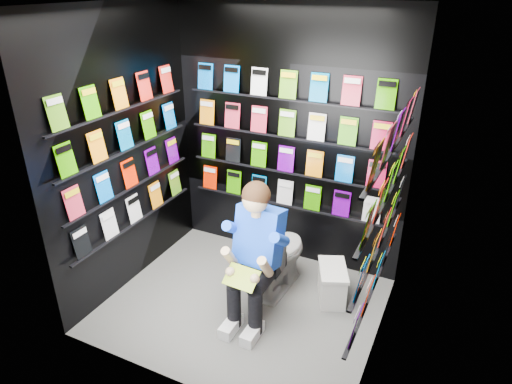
% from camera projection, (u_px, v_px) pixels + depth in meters
% --- Properties ---
extents(floor, '(2.40, 2.40, 0.00)m').
position_uv_depth(floor, '(243.00, 305.00, 4.24)').
color(floor, '#61615F').
rests_on(floor, ground).
extents(ceiling, '(2.40, 2.40, 0.00)m').
position_uv_depth(ceiling, '(239.00, 4.00, 3.13)').
color(ceiling, white).
rests_on(ceiling, floor).
extents(wall_back, '(2.40, 0.04, 2.60)m').
position_uv_depth(wall_back, '(288.00, 141.00, 4.50)').
color(wall_back, black).
rests_on(wall_back, floor).
extents(wall_front, '(2.40, 0.04, 2.60)m').
position_uv_depth(wall_front, '(168.00, 234.00, 2.87)').
color(wall_front, black).
rests_on(wall_front, floor).
extents(wall_left, '(0.04, 2.00, 2.60)m').
position_uv_depth(wall_left, '(124.00, 154.00, 4.16)').
color(wall_left, black).
rests_on(wall_left, floor).
extents(wall_right, '(0.04, 2.00, 2.60)m').
position_uv_depth(wall_right, '(392.00, 206.00, 3.22)').
color(wall_right, black).
rests_on(wall_right, floor).
extents(comics_back, '(2.10, 0.06, 1.37)m').
position_uv_depth(comics_back, '(287.00, 141.00, 4.48)').
color(comics_back, red).
rests_on(comics_back, wall_back).
extents(comics_left, '(0.06, 1.70, 1.37)m').
position_uv_depth(comics_left, '(127.00, 154.00, 4.14)').
color(comics_left, red).
rests_on(comics_left, wall_left).
extents(comics_right, '(0.06, 1.70, 1.37)m').
position_uv_depth(comics_right, '(388.00, 205.00, 3.23)').
color(comics_right, red).
rests_on(comics_right, wall_right).
extents(toilet, '(0.46, 0.77, 0.73)m').
position_uv_depth(toilet, '(277.00, 255.00, 4.35)').
color(toilet, white).
rests_on(toilet, floor).
extents(longbox, '(0.37, 0.46, 0.31)m').
position_uv_depth(longbox, '(332.00, 285.00, 4.28)').
color(longbox, silver).
rests_on(longbox, floor).
extents(longbox_lid, '(0.39, 0.49, 0.03)m').
position_uv_depth(longbox_lid, '(333.00, 270.00, 4.20)').
color(longbox_lid, silver).
rests_on(longbox_lid, longbox).
extents(reader, '(0.57, 0.80, 1.42)m').
position_uv_depth(reader, '(260.00, 236.00, 3.86)').
color(reader, blue).
rests_on(reader, toilet).
extents(held_comic, '(0.29, 0.18, 0.12)m').
position_uv_depth(held_comic, '(241.00, 277.00, 3.66)').
color(held_comic, green).
rests_on(held_comic, reader).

